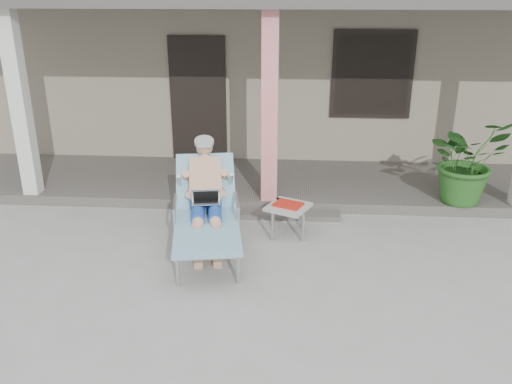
{
  "coord_description": "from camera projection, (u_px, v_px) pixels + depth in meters",
  "views": [
    {
      "loc": [
        0.31,
        -5.1,
        3.08
      ],
      "look_at": [
        -0.08,
        0.6,
        0.85
      ],
      "focal_mm": 38.0,
      "sensor_mm": 36.0,
      "label": 1
    }
  ],
  "objects": [
    {
      "name": "lounger",
      "position": [
        205.0,
        185.0,
        6.51
      ],
      "size": [
        1.05,
        2.05,
        1.29
      ],
      "rotation": [
        0.0,
        0.0,
        0.16
      ],
      "color": "#B7B7BC",
      "rests_on": "ground"
    },
    {
      "name": "porch_deck",
      "position": [
        271.0,
        183.0,
        8.64
      ],
      "size": [
        10.0,
        2.0,
        0.15
      ],
      "primitive_type": "cube",
      "color": "#605B56",
      "rests_on": "ground"
    },
    {
      "name": "potted_palm",
      "position": [
        467.0,
        160.0,
        7.52
      ],
      "size": [
        1.4,
        1.32,
        1.23
      ],
      "primitive_type": "imported",
      "rotation": [
        0.0,
        0.0,
        0.42
      ],
      "color": "#26591E",
      "rests_on": "porch_deck"
    },
    {
      "name": "ground",
      "position": [
        260.0,
        285.0,
        5.88
      ],
      "size": [
        60.0,
        60.0,
        0.0
      ],
      "primitive_type": "plane",
      "color": "#9E9E99",
      "rests_on": "ground"
    },
    {
      "name": "porch_step",
      "position": [
        268.0,
        214.0,
        7.59
      ],
      "size": [
        2.0,
        0.3,
        0.07
      ],
      "primitive_type": "cube",
      "color": "#605B56",
      "rests_on": "ground"
    },
    {
      "name": "side_table",
      "position": [
        288.0,
        208.0,
        6.93
      ],
      "size": [
        0.64,
        0.64,
        0.44
      ],
      "rotation": [
        0.0,
        0.0,
        -0.43
      ],
      "color": "#ADADA8",
      "rests_on": "ground"
    },
    {
      "name": "porch_overhang",
      "position": [
        273.0,
        3.0,
        7.61
      ],
      "size": [
        10.0,
        2.3,
        2.85
      ],
      "color": "silver",
      "rests_on": "porch_deck"
    },
    {
      "name": "house",
      "position": [
        279.0,
        54.0,
        11.31
      ],
      "size": [
        10.4,
        5.4,
        3.3
      ],
      "color": "gray",
      "rests_on": "ground"
    }
  ]
}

